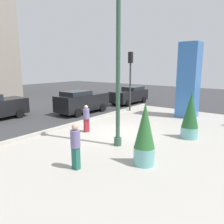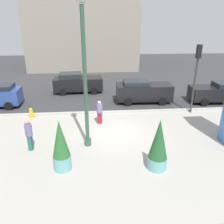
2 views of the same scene
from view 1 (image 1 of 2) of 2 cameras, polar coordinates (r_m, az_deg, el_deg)
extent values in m
plane|color=#38383A|center=(15.72, -11.08, -2.54)|extent=(60.00, 60.00, 0.00)
cube|color=#ADA89E|center=(12.07, 8.44, -6.82)|extent=(18.00, 10.00, 0.02)
cube|color=#B7B2A8|center=(15.07, -8.85, -2.76)|extent=(18.00, 0.24, 0.16)
cylinder|color=#335642|center=(10.99, 1.46, -7.47)|extent=(0.36, 0.36, 0.40)
cylinder|color=#335642|center=(10.38, 1.55, 10.11)|extent=(0.20, 0.20, 7.04)
cube|color=#3870BC|center=(17.55, 18.84, 7.53)|extent=(1.36, 1.36, 5.44)
cylinder|color=#6BB2B2|center=(9.01, 8.10, -10.97)|extent=(0.82, 0.82, 0.71)
cylinder|color=#382819|center=(8.89, 8.16, -8.98)|extent=(0.75, 0.75, 0.04)
cone|color=#2D6B33|center=(8.62, 8.33, -3.37)|extent=(0.80, 0.80, 1.76)
cylinder|color=#6BB2B2|center=(12.71, 18.93, -4.97)|extent=(0.88, 0.88, 0.60)
cylinder|color=#382819|center=(12.64, 19.02, -3.75)|extent=(0.81, 0.81, 0.04)
cone|color=#235B2D|center=(12.43, 19.31, 0.54)|extent=(0.86, 0.86, 1.89)
cylinder|color=#333833|center=(19.06, 4.61, 6.22)|extent=(0.14, 0.14, 3.99)
cube|color=black|center=(18.99, 4.74, 13.59)|extent=(0.28, 0.32, 0.90)
sphere|color=red|center=(19.09, 4.31, 14.40)|extent=(0.18, 0.18, 0.18)
cube|color=black|center=(22.88, 4.40, 4.13)|extent=(4.59, 1.87, 1.06)
cube|color=#1E2328|center=(23.36, 5.38, 6.02)|extent=(2.09, 1.58, 0.35)
cylinder|color=black|center=(21.32, 4.14, 2.27)|extent=(0.65, 0.24, 0.64)
cylinder|color=black|center=(22.34, 0.50, 2.73)|extent=(0.65, 0.24, 0.64)
cylinder|color=black|center=(23.66, 8.05, 3.12)|extent=(0.65, 0.24, 0.64)
cylinder|color=black|center=(24.58, 4.59, 3.52)|extent=(0.65, 0.24, 0.64)
cube|color=black|center=(18.49, -7.46, 2.54)|extent=(4.57, 1.98, 1.24)
cube|color=#1E2328|center=(17.92, -9.10, 4.74)|extent=(2.08, 1.69, 0.33)
cylinder|color=black|center=(20.20, -6.37, 1.70)|extent=(0.65, 0.24, 0.64)
cylinder|color=black|center=(18.95, -2.41, 1.09)|extent=(0.65, 0.24, 0.64)
cylinder|color=black|center=(18.37, -12.58, 0.48)|extent=(0.65, 0.24, 0.64)
cylinder|color=black|center=(16.99, -8.66, -0.28)|extent=(0.65, 0.24, 0.64)
cylinder|color=black|center=(19.49, -25.26, 0.27)|extent=(0.65, 0.25, 0.64)
cylinder|color=black|center=(17.95, -22.30, -0.38)|extent=(0.65, 0.25, 0.64)
cube|color=maroon|center=(13.17, -6.47, -3.39)|extent=(0.33, 0.27, 0.79)
cylinder|color=slate|center=(13.01, -6.54, -0.47)|extent=(0.45, 0.45, 0.59)
sphere|color=beige|center=(12.93, -6.58, 1.27)|extent=(0.21, 0.21, 0.21)
cube|color=#236656|center=(8.64, -9.11, -11.47)|extent=(0.22, 0.29, 0.86)
cylinder|color=slate|center=(8.38, -9.28, -6.72)|extent=(0.39, 0.39, 0.65)
sphere|color=tan|center=(8.25, -9.38, -3.82)|extent=(0.23, 0.23, 0.23)
camera|label=2|loc=(10.45, 69.31, 18.81)|focal=36.24mm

